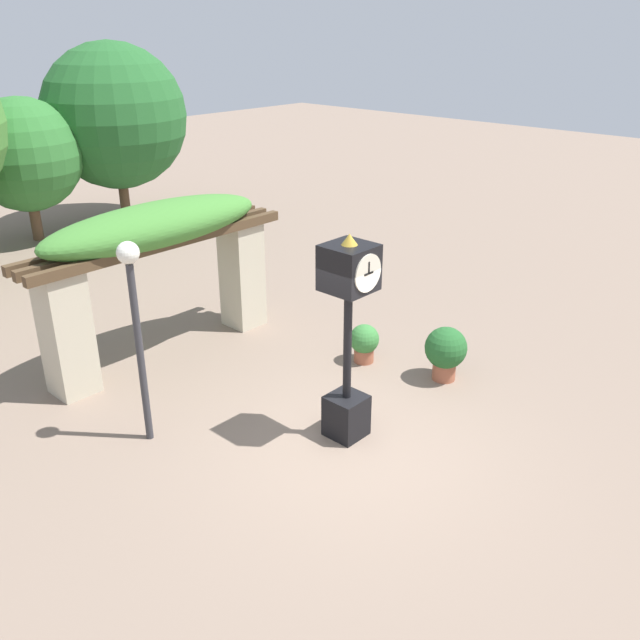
# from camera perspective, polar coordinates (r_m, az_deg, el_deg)

# --- Properties ---
(ground_plane) EXTENTS (60.00, 60.00, 0.00)m
(ground_plane) POSITION_cam_1_polar(r_m,az_deg,el_deg) (9.47, 2.61, -10.64)
(ground_plane) COLOR #7F6B5B
(pedestal_clock) EXTENTS (0.60, 0.65, 2.94)m
(pedestal_clock) POSITION_cam_1_polar(r_m,az_deg,el_deg) (8.94, 2.36, -0.80)
(pedestal_clock) COLOR black
(pedestal_clock) RESTS_ON ground
(pergola) EXTENTS (4.77, 1.23, 2.69)m
(pergola) POSITION_cam_1_polar(r_m,az_deg,el_deg) (11.49, -13.49, 5.86)
(pergola) COLOR #BCB299
(pergola) RESTS_ON ground
(potted_plant_near_left) EXTENTS (0.68, 0.68, 0.90)m
(potted_plant_near_left) POSITION_cam_1_polar(r_m,az_deg,el_deg) (11.06, 10.53, -2.54)
(potted_plant_near_left) COLOR #9E563D
(potted_plant_near_left) RESTS_ON ground
(potted_plant_near_right) EXTENTS (0.51, 0.51, 0.68)m
(potted_plant_near_right) POSITION_cam_1_polar(r_m,az_deg,el_deg) (11.52, 3.75, -1.84)
(potted_plant_near_right) COLOR #9E563D
(potted_plant_near_right) RESTS_ON ground
(lamp_post) EXTENTS (0.29, 0.29, 2.87)m
(lamp_post) POSITION_cam_1_polar(r_m,az_deg,el_deg) (9.03, -15.36, 1.07)
(lamp_post) COLOR #333338
(lamp_post) RESTS_ON ground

